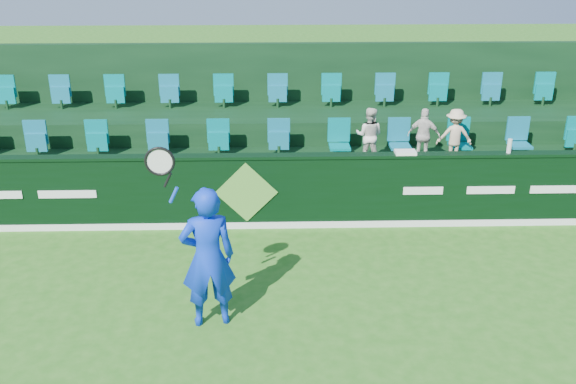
{
  "coord_description": "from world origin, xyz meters",
  "views": [
    {
      "loc": [
        0.45,
        -6.45,
        4.96
      ],
      "look_at": [
        0.7,
        2.8,
        1.15
      ],
      "focal_mm": 40.0,
      "sensor_mm": 36.0,
      "label": 1
    }
  ],
  "objects_px": {
    "tennis_player": "(207,257)",
    "spectator_left": "(369,135)",
    "towel": "(405,152)",
    "drinks_bottle": "(509,146)",
    "spectator_middle": "(424,136)",
    "spectator_right": "(455,136)"
  },
  "relations": [
    {
      "from": "tennis_player",
      "to": "spectator_left",
      "type": "bearing_deg",
      "value": 56.92
    },
    {
      "from": "towel",
      "to": "drinks_bottle",
      "type": "distance_m",
      "value": 1.81
    },
    {
      "from": "tennis_player",
      "to": "drinks_bottle",
      "type": "height_order",
      "value": "tennis_player"
    },
    {
      "from": "spectator_left",
      "to": "drinks_bottle",
      "type": "bearing_deg",
      "value": 172.26
    },
    {
      "from": "spectator_middle",
      "to": "spectator_right",
      "type": "relative_size",
      "value": 1.01
    },
    {
      "from": "spectator_right",
      "to": "drinks_bottle",
      "type": "relative_size",
      "value": 4.11
    },
    {
      "from": "tennis_player",
      "to": "drinks_bottle",
      "type": "bearing_deg",
      "value": 31.31
    },
    {
      "from": "spectator_left",
      "to": "towel",
      "type": "height_order",
      "value": "spectator_left"
    },
    {
      "from": "spectator_middle",
      "to": "towel",
      "type": "relative_size",
      "value": 2.93
    },
    {
      "from": "drinks_bottle",
      "to": "tennis_player",
      "type": "bearing_deg",
      "value": -148.69
    },
    {
      "from": "tennis_player",
      "to": "towel",
      "type": "relative_size",
      "value": 7.28
    },
    {
      "from": "spectator_left",
      "to": "spectator_right",
      "type": "relative_size",
      "value": 1.04
    },
    {
      "from": "towel",
      "to": "spectator_right",
      "type": "bearing_deg",
      "value": 43.89
    },
    {
      "from": "drinks_bottle",
      "to": "spectator_middle",
      "type": "bearing_deg",
      "value": 137.61
    },
    {
      "from": "tennis_player",
      "to": "drinks_bottle",
      "type": "distance_m",
      "value": 5.83
    },
    {
      "from": "spectator_left",
      "to": "spectator_right",
      "type": "bearing_deg",
      "value": -161.49
    },
    {
      "from": "spectator_left",
      "to": "spectator_middle",
      "type": "xyz_separation_m",
      "value": [
        1.04,
        0.0,
        -0.01
      ]
    },
    {
      "from": "towel",
      "to": "drinks_bottle",
      "type": "xyz_separation_m",
      "value": [
        1.8,
        0.0,
        0.1
      ]
    },
    {
      "from": "spectator_left",
      "to": "spectator_middle",
      "type": "relative_size",
      "value": 1.02
    },
    {
      "from": "spectator_middle",
      "to": "tennis_player",
      "type": "bearing_deg",
      "value": 67.93
    },
    {
      "from": "spectator_left",
      "to": "towel",
      "type": "bearing_deg",
      "value": 131.19
    },
    {
      "from": "tennis_player",
      "to": "drinks_bottle",
      "type": "relative_size",
      "value": 10.36
    }
  ]
}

